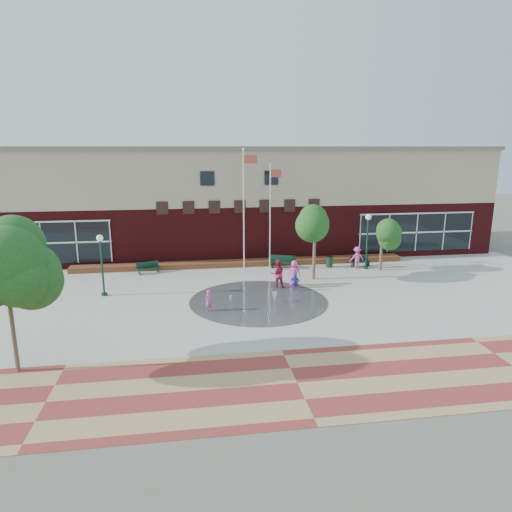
{
  "coord_description": "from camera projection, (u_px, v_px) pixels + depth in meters",
  "views": [
    {
      "loc": [
        -4.08,
        -23.04,
        9.18
      ],
      "look_at": [
        0.0,
        4.0,
        2.6
      ],
      "focal_mm": 32.0,
      "sensor_mm": 36.0,
      "label": 1
    }
  ],
  "objects": [
    {
      "name": "bench_right",
      "position": [
        360.0,
        263.0,
        35.68
      ],
      "size": [
        1.7,
        0.81,
        0.82
      ],
      "rotation": [
        0.0,
        0.0,
        0.22
      ],
      "color": "#143223",
      "rests_on": "ground"
    },
    {
      "name": "plaza_concrete",
      "position": [
        256.0,
        296.0,
        28.73
      ],
      "size": [
        46.0,
        18.0,
        0.01
      ],
      "primitive_type": "cube",
      "color": "#A8A8A0",
      "rests_on": "ground"
    },
    {
      "name": "ground",
      "position": [
        267.0,
        319.0,
        24.89
      ],
      "size": [
        120.0,
        120.0,
        0.0
      ],
      "primitive_type": "plane",
      "color": "#666056",
      "rests_on": "ground"
    },
    {
      "name": "adult_red",
      "position": [
        278.0,
        274.0,
        30.13
      ],
      "size": [
        0.98,
        0.78,
        1.95
      ],
      "primitive_type": "imported",
      "rotation": [
        0.0,
        0.0,
        3.09
      ],
      "color": "#B12343",
      "rests_on": "ground"
    },
    {
      "name": "bench_mid",
      "position": [
        283.0,
        264.0,
        35.27
      ],
      "size": [
        2.02,
        1.15,
        0.98
      ],
      "rotation": [
        0.0,
        0.0,
        -0.34
      ],
      "color": "#143223",
      "rests_on": "ground"
    },
    {
      "name": "lamp_left",
      "position": [
        101.0,
        258.0,
        28.25
      ],
      "size": [
        0.42,
        0.42,
        3.92
      ],
      "color": "#143223",
      "rests_on": "ground"
    },
    {
      "name": "library_building",
      "position": [
        233.0,
        199.0,
        40.61
      ],
      "size": [
        44.4,
        10.4,
        9.2
      ],
      "color": "#4D0E13",
      "rests_on": "ground"
    },
    {
      "name": "water_jet_b",
      "position": [
        231.0,
        303.0,
        27.44
      ],
      "size": [
        0.2,
        0.2,
        0.44
      ],
      "primitive_type": "cone",
      "rotation": [
        3.14,
        0.0,
        0.0
      ],
      "color": "white",
      "rests_on": "ground"
    },
    {
      "name": "paver_band",
      "position": [
        297.0,
        383.0,
        18.16
      ],
      "size": [
        46.0,
        6.0,
        0.01
      ],
      "primitive_type": "cube",
      "color": "maroon",
      "rests_on": "ground"
    },
    {
      "name": "bench_left",
      "position": [
        148.0,
        270.0,
        33.82
      ],
      "size": [
        1.74,
        1.1,
        0.85
      ],
      "rotation": [
        0.0,
        0.0,
        0.41
      ],
      "color": "#143223",
      "rests_on": "ground"
    },
    {
      "name": "tree_big_left",
      "position": [
        4.0,
        263.0,
        18.01
      ],
      "size": [
        4.1,
        4.1,
        6.56
      ],
      "color": "#4B3D2D",
      "rests_on": "ground"
    },
    {
      "name": "adult_pink",
      "position": [
        294.0,
        273.0,
        30.69
      ],
      "size": [
        0.89,
        0.62,
        1.75
      ],
      "primitive_type": "imported",
      "rotation": [
        0.0,
        0.0,
        3.07
      ],
      "color": "#E046B0",
      "rests_on": "ground"
    },
    {
      "name": "tree_mid",
      "position": [
        315.0,
        226.0,
        31.45
      ],
      "size": [
        3.15,
        3.15,
        5.31
      ],
      "color": "#4B3D2D",
      "rests_on": "ground"
    },
    {
      "name": "person_bench",
      "position": [
        357.0,
        258.0,
        35.07
      ],
      "size": [
        1.13,
        0.67,
        1.71
      ],
      "primitive_type": "imported",
      "rotation": [
        0.0,
        0.0,
        3.17
      ],
      "color": "#F14DA9",
      "rests_on": "ground"
    },
    {
      "name": "child_splash",
      "position": [
        208.0,
        301.0,
        25.92
      ],
      "size": [
        0.55,
        0.55,
        1.28
      ],
      "primitive_type": "imported",
      "rotation": [
        0.0,
        0.0,
        3.92
      ],
      "color": "#E44EBC",
      "rests_on": "ground"
    },
    {
      "name": "flagpole_right",
      "position": [
        271.0,
        211.0,
        34.16
      ],
      "size": [
        0.96,
        0.32,
        7.99
      ],
      "rotation": [
        0.0,
        0.0,
        0.26
      ],
      "color": "silver",
      "rests_on": "ground"
    },
    {
      "name": "child_blue",
      "position": [
        295.0,
        282.0,
        29.66
      ],
      "size": [
        0.71,
        0.39,
        1.14
      ],
      "primitive_type": "imported",
      "rotation": [
        0.0,
        0.0,
        2.97
      ],
      "color": "#2D48BC",
      "rests_on": "ground"
    },
    {
      "name": "water_jet_a",
      "position": [
        274.0,
        303.0,
        27.47
      ],
      "size": [
        0.33,
        0.33,
        0.65
      ],
      "primitive_type": "cone",
      "rotation": [
        3.14,
        0.0,
        0.0
      ],
      "color": "white",
      "rests_on": "ground"
    },
    {
      "name": "lamp_right",
      "position": [
        367.0,
        235.0,
        34.57
      ],
      "size": [
        0.45,
        0.45,
        4.24
      ],
      "color": "#143223",
      "rests_on": "ground"
    },
    {
      "name": "flagpole_left",
      "position": [
        244.0,
        204.0,
        33.32
      ],
      "size": [
        1.07,
        0.17,
        9.1
      ],
      "rotation": [
        0.0,
        0.0,
        -0.07
      ],
      "color": "silver",
      "rests_on": "ground"
    },
    {
      "name": "tree_small_right",
      "position": [
        382.0,
        234.0,
        34.05
      ],
      "size": [
        2.27,
        2.27,
        3.89
      ],
      "color": "#4B3D2D",
      "rests_on": "ground"
    },
    {
      "name": "flower_bed",
      "position": [
        242.0,
        266.0,
        36.04
      ],
      "size": [
        26.0,
        1.2,
        0.4
      ],
      "primitive_type": "cube",
      "color": "maroon",
      "rests_on": "ground"
    },
    {
      "name": "splash_pad",
      "position": [
        258.0,
        301.0,
        27.77
      ],
      "size": [
        8.4,
        8.4,
        0.01
      ],
      "primitive_type": "cylinder",
      "color": "#383A3D",
      "rests_on": "ground"
    },
    {
      "name": "trash_can",
      "position": [
        329.0,
        262.0,
        35.49
      ],
      "size": [
        0.55,
        0.55,
        0.89
      ],
      "color": "#143223",
      "rests_on": "ground"
    }
  ]
}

